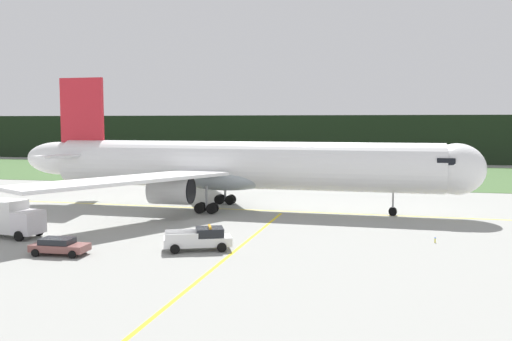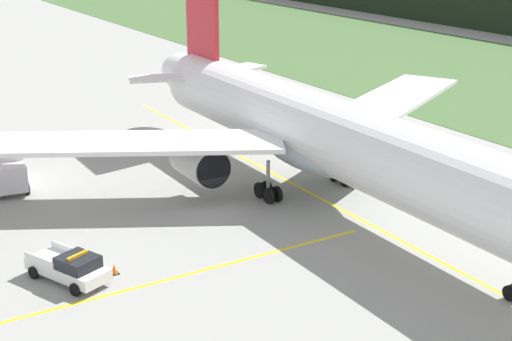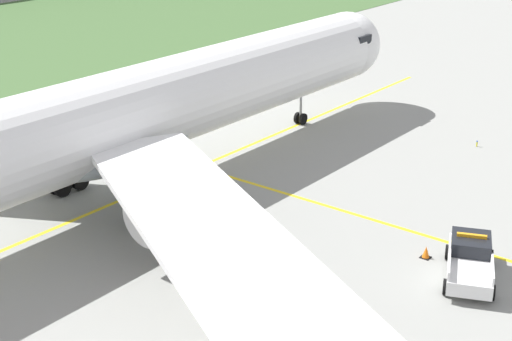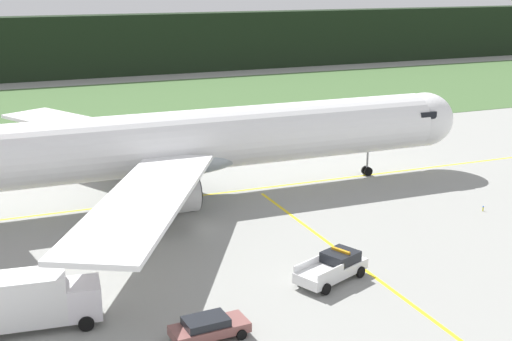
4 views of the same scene
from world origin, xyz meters
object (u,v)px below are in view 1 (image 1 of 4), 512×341
at_px(catering_truck, 3,217).
at_px(staff_car, 59,246).
at_px(apron_cone, 216,240).
at_px(ops_pickup_truck, 200,239).
at_px(airliner, 237,166).

bearing_deg(catering_truck, staff_car, -29.33).
xyz_separation_m(catering_truck, staff_car, (8.87, -4.99, -1.06)).
bearing_deg(apron_cone, catering_truck, -175.26).
xyz_separation_m(ops_pickup_truck, catering_truck, (-18.95, 0.91, 0.86)).
bearing_deg(airliner, ops_pickup_truck, -82.58).
bearing_deg(staff_car, catering_truck, 150.67).
distance_m(catering_truck, staff_car, 10.23).
height_order(catering_truck, staff_car, catering_truck).
bearing_deg(airliner, apron_cone, -80.11).
relative_size(airliner, ops_pickup_truck, 9.55).
height_order(airliner, ops_pickup_truck, airliner).
distance_m(airliner, catering_truck, 25.74).
relative_size(ops_pickup_truck, catering_truck, 0.77).
height_order(catering_truck, apron_cone, catering_truck).
xyz_separation_m(ops_pickup_truck, apron_cone, (0.47, 2.52, -0.59)).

